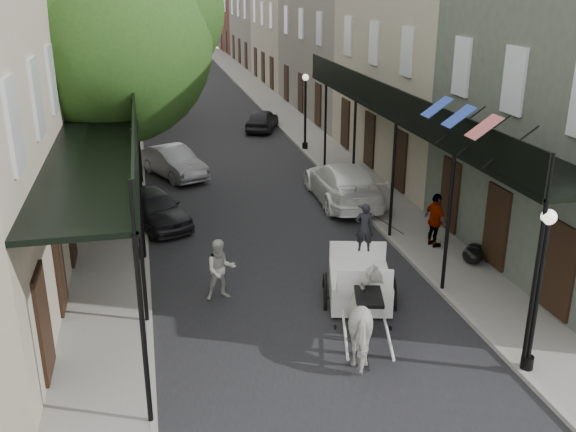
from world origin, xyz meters
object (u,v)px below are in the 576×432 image
car_left_near (154,208)px  pedestrian_sidewalk_left (105,120)px  horse (368,317)px  car_right_far (262,120)px  lamppost_right_near (538,289)px  carriage (359,256)px  pedestrian_walking (221,270)px  lamppost_left (136,198)px  car_right_near (343,183)px  car_left_mid (174,162)px  car_left_far (159,95)px  lamppost_right_far (305,110)px  pedestrian_sidewalk_right (435,220)px  tree_near (122,32)px  tree_far (127,25)px

car_left_near → pedestrian_sidewalk_left: bearing=76.8°
horse → car_right_far: horse is taller
lamppost_right_near → car_left_near: (-7.70, 11.00, -1.40)m
lamppost_right_near → horse: lamppost_right_near is taller
carriage → pedestrian_walking: carriage is taller
lamppost_left → car_right_near: size_ratio=0.69×
horse → car_left_mid: (-3.56, 15.28, -0.26)m
lamppost_right_near → lamppost_left: size_ratio=1.00×
lamppost_left → car_left_far: size_ratio=0.76×
lamppost_right_far → pedestrian_walking: lamppost_right_far is taller
car_right_far → carriage: bearing=108.2°
carriage → car_left_mid: carriage is taller
horse → car_left_far: size_ratio=0.44×
carriage → car_right_far: carriage is taller
lamppost_right_near → carriage: 5.04m
pedestrian_sidewalk_right → lamppost_right_near: bearing=161.5°
car_left_near → car_left_mid: 5.93m
pedestrian_sidewalk_left → pedestrian_sidewalk_right: pedestrian_sidewalk_left is taller
car_left_near → car_right_far: (6.45, 14.05, -0.03)m
lamppost_left → horse: (5.06, -6.44, -1.13)m
car_left_near → lamppost_right_near: bearing=-77.2°
car_right_near → horse: bearing=77.1°
tree_near → lamppost_left: tree_near is taller
pedestrian_sidewalk_right → tree_far: bearing=15.1°
tree_far → lamppost_left: size_ratio=2.32×
car_left_mid → car_right_far: car_left_mid is taller
lamppost_right_near → tree_far: bearing=107.7°
lamppost_right_near → car_left_far: 35.10m
lamppost_right_near → pedestrian_sidewalk_left: lamppost_right_near is taller
tree_near → pedestrian_walking: size_ratio=5.67×
car_right_near → tree_near: bearing=0.1°
tree_near → carriage: bearing=-53.3°
car_right_far → car_left_mid: bearing=78.0°
tree_near → horse: 13.05m
pedestrian_walking → pedestrian_sidewalk_right: bearing=8.6°
lamppost_left → car_left_mid: bearing=80.4°
pedestrian_sidewalk_right → pedestrian_walking: bearing=94.1°
car_left_mid → car_right_far: size_ratio=1.10×
lamppost_right_near → pedestrian_sidewalk_left: (-9.90, 24.87, -1.01)m
car_left_near → car_right_near: size_ratio=0.71×
car_left_near → lamppost_left: bearing=-121.7°
tree_far → car_right_far: tree_far is taller
carriage → car_right_near: 7.94m
horse → car_left_mid: size_ratio=0.54×
lamppost_right_far → car_left_near: lamppost_right_far is taller
lamppost_right_far → pedestrian_walking: (-6.10, -15.00, -1.20)m
lamppost_left → car_left_mid: (1.50, 8.84, -1.39)m
pedestrian_sidewalk_left → pedestrian_sidewalk_right: (10.85, -18.01, -0.05)m
car_left_mid → car_left_far: bearing=65.9°
lamppost_right_far → carriage: 15.89m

